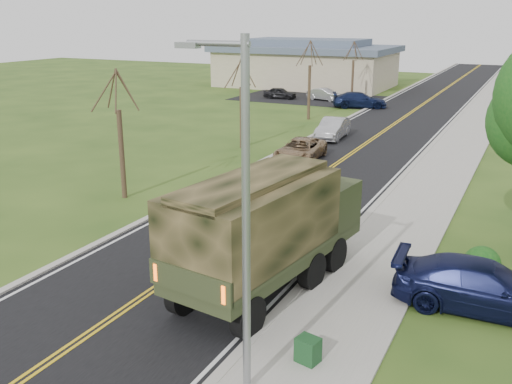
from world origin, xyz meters
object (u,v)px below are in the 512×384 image
Objects in this scene: sedan_silver at (333,128)px; pickup_navy at (483,287)px; military_truck at (266,224)px; suv_champagne at (300,150)px; utility_box_far at (308,350)px.

sedan_silver is 24.57m from pickup_navy.
sedan_silver is (-5.77, 23.07, -1.49)m from military_truck.
sedan_silver is at bearing 89.26° from suv_champagne.
sedan_silver is at bearing 111.94° from military_truck.
pickup_navy is 6.03m from utility_box_far.
pickup_navy reaches higher than sedan_silver.
pickup_navy is at bearing 66.87° from utility_box_far.
pickup_navy is 7.90× the size of utility_box_far.
pickup_navy is at bearing 22.53° from military_truck.
sedan_silver is 27.64m from utility_box_far.
suv_champagne is at bearing 35.46° from pickup_navy.
suv_champagne is 18.51m from pickup_navy.
pickup_navy reaches higher than suv_champagne.
suv_champagne reaches higher than utility_box_far.
sedan_silver is at bearing 25.86° from pickup_navy.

